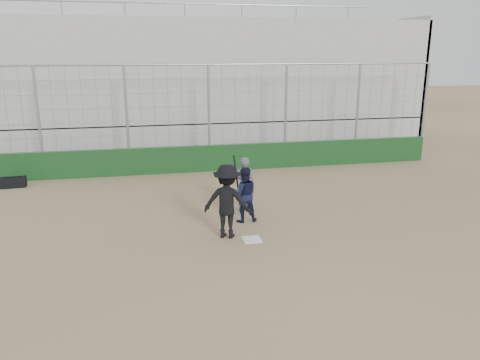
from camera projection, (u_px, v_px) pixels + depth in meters
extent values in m
plane|color=brown|center=(252.00, 240.00, 11.49)|extent=(90.00, 90.00, 0.00)
cube|color=white|center=(252.00, 239.00, 11.48)|extent=(0.44, 0.44, 0.02)
cube|color=#113615|center=(210.00, 158.00, 17.95)|extent=(18.00, 0.25, 1.00)
cylinder|color=gray|center=(209.00, 119.00, 17.55)|extent=(0.10, 0.10, 4.00)
cylinder|color=gray|center=(424.00, 113.00, 19.35)|extent=(0.10, 0.10, 4.00)
cylinder|color=gray|center=(208.00, 64.00, 17.01)|extent=(18.00, 0.07, 0.07)
cube|color=#9F9F9F|center=(195.00, 130.00, 22.53)|extent=(20.00, 6.70, 1.60)
cube|color=#9F9F9F|center=(193.00, 68.00, 21.76)|extent=(20.00, 6.70, 4.20)
cube|color=#9F9F9F|center=(388.00, 82.00, 23.97)|extent=(0.25, 6.70, 6.10)
cylinder|color=gray|center=(184.00, 4.00, 23.89)|extent=(20.00, 0.06, 0.06)
imported|color=black|center=(227.00, 201.00, 11.46)|extent=(1.37, 1.10, 1.85)
cylinder|color=black|center=(236.00, 171.00, 11.47)|extent=(0.07, 0.57, 0.71)
imported|color=black|center=(244.00, 204.00, 12.58)|extent=(0.75, 0.59, 1.00)
sphere|color=maroon|center=(244.00, 190.00, 12.47)|extent=(0.28, 0.28, 0.28)
imported|color=#4A4F5E|center=(244.00, 187.00, 13.44)|extent=(0.65, 0.50, 1.43)
cube|color=black|center=(13.00, 182.00, 15.86)|extent=(0.83, 0.41, 0.34)
cylinder|color=black|center=(13.00, 177.00, 15.81)|extent=(0.53, 0.08, 0.04)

